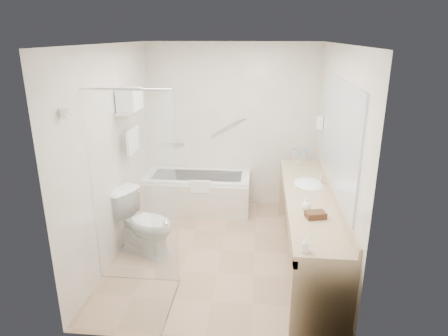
# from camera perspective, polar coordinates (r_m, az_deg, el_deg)

# --- Properties ---
(floor) EXTENTS (3.20, 3.20, 0.00)m
(floor) POSITION_cam_1_polar(r_m,az_deg,el_deg) (5.16, -0.32, -11.66)
(floor) COLOR tan
(floor) RESTS_ON ground
(ceiling) EXTENTS (2.60, 3.20, 0.10)m
(ceiling) POSITION_cam_1_polar(r_m,az_deg,el_deg) (4.46, -0.38, 17.31)
(ceiling) COLOR silver
(ceiling) RESTS_ON wall_back
(wall_back) EXTENTS (2.60, 0.10, 2.50)m
(wall_back) POSITION_cam_1_polar(r_m,az_deg,el_deg) (6.20, 1.14, 6.02)
(wall_back) COLOR silver
(wall_back) RESTS_ON ground
(wall_front) EXTENTS (2.60, 0.10, 2.50)m
(wall_front) POSITION_cam_1_polar(r_m,az_deg,el_deg) (3.17, -3.26, -6.66)
(wall_front) COLOR silver
(wall_front) RESTS_ON ground
(wall_left) EXTENTS (0.10, 3.20, 2.50)m
(wall_left) POSITION_cam_1_polar(r_m,az_deg,el_deg) (4.95, -15.50, 2.09)
(wall_left) COLOR silver
(wall_left) RESTS_ON ground
(wall_right) EXTENTS (0.10, 3.20, 2.50)m
(wall_right) POSITION_cam_1_polar(r_m,az_deg,el_deg) (4.71, 15.59, 1.24)
(wall_right) COLOR silver
(wall_right) RESTS_ON ground
(bathtub) EXTENTS (1.60, 0.73, 0.59)m
(bathtub) POSITION_cam_1_polar(r_m,az_deg,el_deg) (6.20, -3.79, -3.45)
(bathtub) COLOR white
(bathtub) RESTS_ON floor
(grab_bar_short) EXTENTS (0.40, 0.03, 0.03)m
(grab_bar_short) POSITION_cam_1_polar(r_m,az_deg,el_deg) (6.37, -7.47, 3.44)
(grab_bar_short) COLOR silver
(grab_bar_short) RESTS_ON wall_back
(grab_bar_long) EXTENTS (0.53, 0.03, 0.33)m
(grab_bar_long) POSITION_cam_1_polar(r_m,az_deg,el_deg) (6.16, 0.64, 5.95)
(grab_bar_long) COLOR silver
(grab_bar_long) RESTS_ON wall_back
(shower_enclosure) EXTENTS (0.96, 0.91, 2.11)m
(shower_enclosure) POSITION_cam_1_polar(r_m,az_deg,el_deg) (3.98, -10.81, -4.45)
(shower_enclosure) COLOR silver
(shower_enclosure) RESTS_ON floor
(towel_shelf) EXTENTS (0.24, 0.55, 0.81)m
(towel_shelf) POSITION_cam_1_polar(r_m,az_deg,el_deg) (5.12, -13.25, 8.60)
(towel_shelf) COLOR silver
(towel_shelf) RESTS_ON wall_left
(vanity_counter) EXTENTS (0.55, 2.70, 0.95)m
(vanity_counter) POSITION_cam_1_polar(r_m,az_deg,el_deg) (4.74, 11.96, -6.23)
(vanity_counter) COLOR tan
(vanity_counter) RESTS_ON floor
(sink) EXTENTS (0.40, 0.52, 0.14)m
(sink) POSITION_cam_1_polar(r_m,az_deg,el_deg) (5.05, 11.97, -2.48)
(sink) COLOR white
(sink) RESTS_ON vanity_counter
(faucet) EXTENTS (0.03, 0.03, 0.14)m
(faucet) POSITION_cam_1_polar(r_m,az_deg,el_deg) (5.03, 13.69, -1.35)
(faucet) COLOR silver
(faucet) RESTS_ON vanity_counter
(mirror) EXTENTS (0.02, 2.00, 1.20)m
(mirror) POSITION_cam_1_polar(r_m,az_deg,el_deg) (4.49, 16.11, 4.33)
(mirror) COLOR #A8ADB4
(mirror) RESTS_ON wall_right
(hairdryer_unit) EXTENTS (0.08, 0.10, 0.18)m
(hairdryer_unit) POSITION_cam_1_polar(r_m,az_deg,el_deg) (5.66, 13.52, 6.37)
(hairdryer_unit) COLOR white
(hairdryer_unit) RESTS_ON wall_right
(toilet) EXTENTS (0.91, 0.74, 0.78)m
(toilet) POSITION_cam_1_polar(r_m,az_deg,el_deg) (5.04, -11.37, -7.76)
(toilet) COLOR white
(toilet) RESTS_ON floor
(amenity_basket) EXTENTS (0.22, 0.18, 0.07)m
(amenity_basket) POSITION_cam_1_polar(r_m,az_deg,el_deg) (4.12, 12.94, -6.54)
(amenity_basket) COLOR #4E311C
(amenity_basket) RESTS_ON vanity_counter
(soap_bottle_a) EXTENTS (0.08, 0.13, 0.06)m
(soap_bottle_a) POSITION_cam_1_polar(r_m,az_deg,el_deg) (3.51, 11.57, -11.19)
(soap_bottle_a) COLOR white
(soap_bottle_a) RESTS_ON vanity_counter
(soap_bottle_b) EXTENTS (0.12, 0.14, 0.10)m
(soap_bottle_b) POSITION_cam_1_polar(r_m,az_deg,el_deg) (4.28, 11.66, -5.22)
(soap_bottle_b) COLOR white
(soap_bottle_b) RESTS_ON vanity_counter
(water_bottle_left) EXTENTS (0.07, 0.07, 0.22)m
(water_bottle_left) POSITION_cam_1_polar(r_m,az_deg,el_deg) (5.69, 11.36, 1.39)
(water_bottle_left) COLOR silver
(water_bottle_left) RESTS_ON vanity_counter
(water_bottle_mid) EXTENTS (0.06, 0.06, 0.20)m
(water_bottle_mid) POSITION_cam_1_polar(r_m,az_deg,el_deg) (5.61, 10.63, 1.08)
(water_bottle_mid) COLOR silver
(water_bottle_mid) RESTS_ON vanity_counter
(water_bottle_right) EXTENTS (0.07, 0.07, 0.21)m
(water_bottle_right) POSITION_cam_1_polar(r_m,az_deg,el_deg) (5.79, 9.96, 1.74)
(water_bottle_right) COLOR silver
(water_bottle_right) RESTS_ON vanity_counter
(drinking_glass_near) EXTENTS (0.06, 0.06, 0.08)m
(drinking_glass_near) POSITION_cam_1_polar(r_m,az_deg,el_deg) (5.75, 11.00, 0.93)
(drinking_glass_near) COLOR silver
(drinking_glass_near) RESTS_ON vanity_counter
(drinking_glass_far) EXTENTS (0.09, 0.09, 0.10)m
(drinking_glass_far) POSITION_cam_1_polar(r_m,az_deg,el_deg) (5.46, 11.09, 0.10)
(drinking_glass_far) COLOR silver
(drinking_glass_far) RESTS_ON vanity_counter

